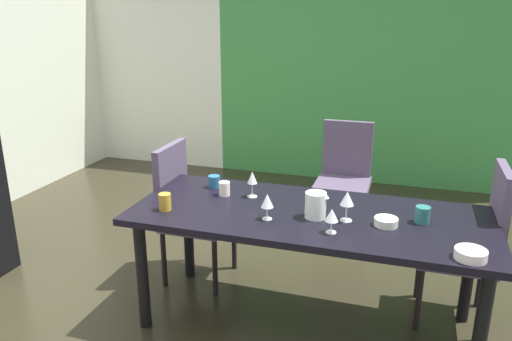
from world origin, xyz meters
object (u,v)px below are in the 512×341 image
cup_corner (423,215)px  wine_glass_front (252,179)px  wine_glass_south (347,199)px  wine_glass_west (267,201)px  wine_glass_east (332,216)px  dining_table (309,225)px  cup_near_window (214,182)px  chair_right_far (473,240)px  pitcher_north (316,205)px  cup_left (165,202)px  serving_bowl_right (386,222)px  cup_center (224,189)px  chair_head_far (344,173)px  chair_left_far (188,207)px  serving_bowl_rear (471,254)px

cup_corner → wine_glass_front: bearing=174.4°
wine_glass_front → wine_glass_south: wine_glass_south is taller
wine_glass_west → wine_glass_east: 0.38m
dining_table → cup_near_window: bearing=160.9°
chair_right_far → pitcher_north: (-0.88, -0.38, 0.27)m
wine_glass_south → cup_corner: bearing=13.9°
wine_glass_south → cup_left: 1.04m
dining_table → cup_near_window: size_ratio=25.79×
serving_bowl_right → pitcher_north: pitcher_north is taller
wine_glass_front → cup_center: (-0.17, -0.03, -0.08)m
wine_glass_west → wine_glass_front: bearing=121.1°
dining_table → wine_glass_east: (0.16, -0.23, 0.18)m
wine_glass_east → pitcher_north: size_ratio=0.89×
chair_head_far → cup_corner: (0.60, -1.38, 0.25)m
wine_glass_east → wine_glass_front: (-0.55, 0.38, 0.02)m
chair_right_far → wine_glass_front: (-1.32, -0.18, 0.31)m
chair_right_far → serving_bowl_right: (-0.50, -0.38, 0.21)m
chair_right_far → wine_glass_east: chair_right_far is taller
chair_left_far → wine_glass_front: size_ratio=5.88×
chair_right_far → cup_near_window: (-1.61, -0.09, 0.23)m
chair_head_far → wine_glass_west: bearing=82.1°
chair_right_far → cup_left: (-1.74, -0.54, 0.24)m
dining_table → wine_glass_west: size_ratio=13.73×
chair_head_far → chair_right_far: (0.91, -1.11, 0.02)m
chair_head_far → chair_left_far: (-0.94, -1.11, 0.01)m
chair_head_far → wine_glass_south: chair_head_far is taller
chair_head_far → serving_bowl_right: 1.56m
chair_left_far → serving_bowl_rear: (1.76, -0.65, 0.22)m
serving_bowl_rear → cup_corner: cup_corner is taller
wine_glass_east → serving_bowl_right: size_ratio=1.05×
wine_glass_east → chair_left_far: bearing=152.9°
dining_table → chair_right_far: chair_right_far is taller
chair_right_far → cup_left: chair_right_far is taller
chair_head_far → wine_glass_south: (0.20, -1.48, 0.33)m
chair_head_far → pitcher_north: 1.52m
serving_bowl_rear → cup_center: size_ratio=1.69×
serving_bowl_rear → pitcher_north: size_ratio=0.99×
wine_glass_south → pitcher_north: bearing=-177.8°
chair_left_far → wine_glass_south: bearing=71.7°
serving_bowl_right → pitcher_north: bearing=-179.3°
chair_right_far → serving_bowl_right: size_ratio=7.85×
serving_bowl_rear → dining_table: bearing=158.5°
wine_glass_west → pitcher_north: 0.27m
wine_glass_west → cup_near_window: 0.63m
chair_right_far → chair_left_far: size_ratio=1.03×
wine_glass_west → wine_glass_front: wine_glass_front is taller
wine_glass_front → cup_left: (-0.42, -0.36, -0.07)m
wine_glass_south → serving_bowl_rear: (0.62, -0.27, -0.10)m
serving_bowl_right → cup_corner: 0.21m
chair_left_far → wine_glass_south: (1.14, -0.38, 0.33)m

